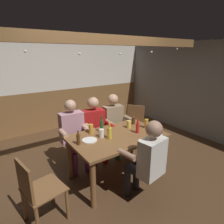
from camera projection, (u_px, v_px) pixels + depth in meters
ground_plane at (113, 172)px, 3.38m from camera, size 6.48×6.48×0.00m
back_wall_upper at (55, 66)px, 4.98m from camera, size 5.40×0.12×1.24m
back_wall_wainscot at (59, 109)px, 5.32m from camera, size 5.40×0.12×1.07m
side_wall_concrete at (208, 91)px, 4.54m from camera, size 0.12×5.20×2.31m
ceiling_beam at (99, 39)px, 3.03m from camera, size 4.86×0.14×0.16m
dining_table at (117, 142)px, 3.10m from camera, size 1.50×0.94×0.75m
person_0 at (73, 132)px, 3.39m from camera, size 0.57×0.53×1.25m
person_1 at (95, 126)px, 3.64m from camera, size 0.59×0.59×1.24m
person_2 at (115, 122)px, 3.88m from camera, size 0.56×0.51×1.24m
person_3 at (147, 159)px, 2.53m from camera, size 0.55×0.56×1.23m
chair_empty_near_right at (134, 124)px, 4.37m from camera, size 0.62×0.62×0.88m
chair_empty_near_left at (37, 191)px, 2.23m from camera, size 0.51×0.51×0.88m
plate_0 at (155, 134)px, 3.07m from camera, size 0.22×0.22×0.01m
plate_1 at (90, 140)px, 2.87m from camera, size 0.23×0.23×0.01m
bottle_0 at (78, 139)px, 2.73m from camera, size 0.06×0.06×0.22m
bottle_1 at (138, 128)px, 3.13m from camera, size 0.06×0.06×0.23m
bottle_2 at (109, 132)px, 2.92m from camera, size 0.07×0.07×0.26m
bottle_3 at (102, 126)px, 3.18m from camera, size 0.05×0.05×0.28m
pint_glass_0 at (101, 133)px, 2.98m from camera, size 0.08×0.08×0.13m
pint_glass_1 at (129, 124)px, 3.35m from camera, size 0.08×0.08×0.13m
pint_glass_2 at (91, 129)px, 3.12m from camera, size 0.08×0.08×0.15m
pint_glass_3 at (133, 121)px, 3.54m from camera, size 0.07×0.07×0.13m
pint_glass_4 at (146, 124)px, 3.35m from camera, size 0.07×0.07×0.16m
string_lights at (101, 51)px, 3.04m from camera, size 3.82×0.04×0.14m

